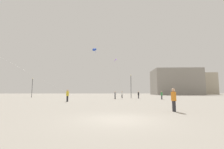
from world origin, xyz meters
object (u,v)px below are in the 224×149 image
Objects in this scene: lamppost_east at (32,84)px; lamppost_west at (131,82)px; person_in_grey at (115,95)px; person_in_white at (122,94)px; person_in_orange at (174,99)px; kite_cobalt_diamond at (95,50)px; kite_violet_diamond at (116,60)px; building_left_hall at (175,82)px; building_centre_hall at (193,84)px; person_in_green at (162,95)px; person_in_yellow at (67,95)px; person_in_black at (138,95)px.

lamppost_west is at bearing -12.42° from lamppost_east.
person_in_white is at bearing 2.98° from person_in_grey.
person_in_orange reaches higher than person_in_grey.
kite_cobalt_diamond reaches higher than lamppost_west.
kite_violet_diamond is 0.37× the size of building_left_hall.
building_left_hall is at bearing 53.67° from kite_cobalt_diamond.
person_in_grey is 82.52m from building_centre_hall.
person_in_grey is 9.49m from person_in_green.
person_in_yellow is 17.14m from lamppost_west.
person_in_black is 0.18× the size of kite_cobalt_diamond.
person_in_white is 4.47m from person_in_black.
building_centre_hall is 92.23m from lamppost_east.
building_left_hall is (38.42, 52.25, -3.00)m from kite_cobalt_diamond.
building_centre_hall is at bearing 36.06° from lamppost_east.
person_in_orange is at bearing -83.45° from kite_violet_diamond.
lamppost_east is (-24.14, 4.00, 2.66)m from person_in_white.
person_in_yellow is (-7.72, -8.73, 0.14)m from person_in_grey.
kite_violet_diamond reaches higher than person_in_black.
kite_violet_diamond is 1.59× the size of lamppost_west.
person_in_black is at bearing 8.77° from person_in_white.
kite_cobalt_diamond is at bearing -130.25° from building_centre_hall.
lamppost_west is (-30.36, -45.62, -3.02)m from building_left_hall.
lamppost_east is at bearing 23.72° from person_in_orange.
kite_violet_diamond reaches higher than person_in_orange.
kite_cobalt_diamond is (-7.80, 18.01, 8.80)m from person_in_orange.
person_in_green is at bearing -46.82° from lamppost_west.
person_in_green is (7.33, -7.42, 0.00)m from person_in_white.
person_in_grey is at bearing -64.50° from person_in_white.
person_in_green is 33.59m from lamppost_east.
person_in_yellow is at bearing -133.46° from lamppost_west.
person_in_orange is 21.50m from kite_cobalt_diamond.
building_left_hall is at bearing 56.36° from lamppost_west.
person_in_white is 0.18× the size of kite_violet_diamond.
building_centre_hall is at bearing -46.56° from person_in_orange.
person_in_black is 3.38m from lamppost_west.
person_in_grey is 10.26m from kite_cobalt_diamond.
person_in_grey is 24.25m from lamppost_east.
building_left_hall reaches higher than lamppost_west.
kite_violet_diamond is at bearing 64.74° from kite_cobalt_diamond.
person_in_white is at bearing -130.84° from building_centre_hall.
kite_violet_diamond is (4.61, 9.77, 0.11)m from kite_cobalt_diamond.
person_in_white reaches higher than person_in_grey.
person_in_grey is 11.21m from kite_violet_diamond.
kite_cobalt_diamond is at bearing -158.11° from person_in_green.
building_centre_hall is (50.37, 58.26, 5.83)m from person_in_white.
lamppost_west is (11.64, 12.29, 2.71)m from person_in_yellow.
person_in_black is at bearing -21.14° from person_in_orange.
building_centre_hall reaches higher than person_in_grey.
person_in_grey is 6.02m from lamppost_west.
person_in_white is (-1.74, 26.39, -0.05)m from person_in_orange.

